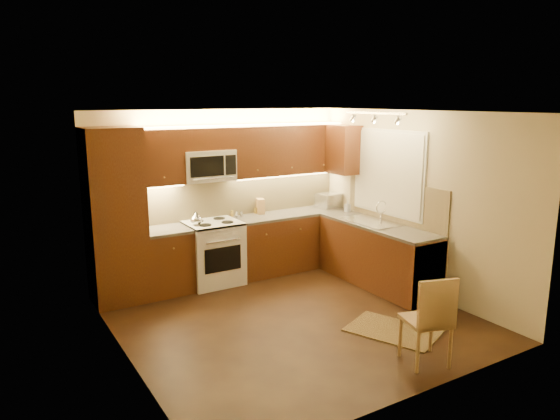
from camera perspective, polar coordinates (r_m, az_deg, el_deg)
floor at (r=6.52m, az=1.41°, el=-11.83°), size 4.00×4.00×0.01m
ceiling at (r=5.97m, az=1.54°, el=10.70°), size 4.00×4.00×0.01m
wall_back at (r=7.85m, az=-6.44°, el=1.77°), size 4.00×0.01×2.50m
wall_front at (r=4.63m, az=15.03°, el=-5.83°), size 4.00×0.01×2.50m
wall_left at (r=5.35m, az=-16.91°, el=-3.54°), size 0.01×4.00×2.50m
wall_right at (r=7.38m, az=14.66°, el=0.79°), size 0.01×4.00×2.50m
pantry at (r=7.06m, az=-17.61°, el=-0.71°), size 0.70×0.60×2.30m
base_cab_back_left at (r=7.42m, az=-12.29°, el=-5.57°), size 0.62×0.60×0.86m
counter_back_left at (r=7.29m, az=-12.45°, el=-2.20°), size 0.62×0.60×0.04m
base_cab_back_right at (r=8.26m, az=1.14°, el=-3.48°), size 1.92×0.60×0.86m
counter_back_right at (r=8.15m, az=1.16°, el=-0.43°), size 1.92×0.60×0.04m
base_cab_right at (r=7.65m, az=10.61°, el=-4.96°), size 0.60×2.00×0.86m
counter_right at (r=7.53m, az=10.74°, el=-1.68°), size 0.60×2.00×0.04m
dishwasher at (r=7.17m, az=14.35°, el=-6.29°), size 0.58×0.60×0.84m
backsplash_back at (r=8.00m, az=-4.13°, el=1.64°), size 3.30×0.02×0.60m
backsplash_right at (r=7.66m, az=12.45°, el=0.92°), size 0.02×2.00×0.60m
upper_cab_back_left at (r=7.24m, az=-13.13°, el=5.67°), size 0.62×0.35×0.75m
upper_cab_back_right at (r=8.10m, az=0.71°, el=6.62°), size 1.92×0.35×0.75m
upper_cab_bridge at (r=7.46m, az=-8.13°, el=7.74°), size 0.76×0.35×0.31m
upper_cab_right_corner at (r=8.20m, az=6.99°, el=6.61°), size 0.35×0.50×0.75m
stove at (r=7.62m, az=-7.32°, el=-4.67°), size 0.76×0.65×0.92m
microwave at (r=7.48m, az=-8.00°, el=4.87°), size 0.76×0.38×0.44m
window_frame at (r=7.70m, az=11.79°, el=4.03°), size 0.03×1.44×1.24m
window_blinds at (r=7.68m, az=11.68°, el=4.02°), size 0.02×1.36×1.16m
sink at (r=7.62m, az=10.02°, el=-0.76°), size 0.52×0.86×0.15m
faucet at (r=7.72m, az=11.04°, el=-0.06°), size 0.20×0.04×0.30m
track_light_bar at (r=7.23m, az=10.33°, el=10.43°), size 0.04×1.20×0.03m
kettle at (r=7.32m, az=-9.19°, el=-0.92°), size 0.18×0.18×0.19m
toaster_oven at (r=8.55m, az=5.40°, el=1.05°), size 0.43×0.35×0.23m
knife_block at (r=8.06m, az=-2.16°, el=0.42°), size 0.15×0.19×0.23m
spice_jar_a at (r=7.84m, az=-4.25°, el=-0.46°), size 0.04×0.04×0.09m
spice_jar_b at (r=8.09m, az=-2.70°, el=-0.06°), size 0.06×0.06×0.09m
spice_jar_c at (r=7.80m, az=-4.76°, el=-0.51°), size 0.05×0.05×0.10m
spice_jar_d at (r=7.91m, az=-5.27°, el=-0.37°), size 0.05×0.05×0.09m
soap_bottle at (r=8.27m, az=7.43°, el=0.42°), size 0.08×0.08×0.18m
rug at (r=6.33m, az=12.26°, el=-12.79°), size 1.01×1.18×0.01m
dining_chair at (r=5.55m, az=15.73°, el=-11.37°), size 0.52×0.52×0.95m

